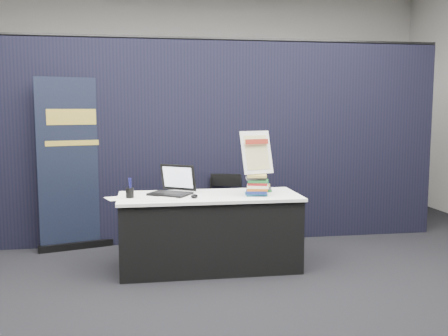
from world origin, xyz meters
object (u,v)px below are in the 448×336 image
at_px(laptop, 170,187).
at_px(stacking_chair, 228,207).
at_px(book_stack_short, 259,186).
at_px(info_sign, 257,153).
at_px(pullup_banner, 74,174).
at_px(display_table, 209,231).
at_px(book_stack_tall, 257,185).

bearing_deg(laptop, stacking_chair, 76.40).
relative_size(book_stack_short, info_sign, 0.46).
bearing_deg(laptop, book_stack_short, 33.35).
bearing_deg(info_sign, stacking_chair, 82.40).
bearing_deg(pullup_banner, stacking_chair, -21.45).
height_order(display_table, laptop, laptop).
relative_size(laptop, stacking_chair, 0.59).
distance_m(display_table, stacking_chair, 0.84).
relative_size(book_stack_tall, stacking_chair, 0.26).
distance_m(book_stack_short, pullup_banner, 2.14).
relative_size(laptop, book_stack_tall, 2.28).
height_order(book_stack_tall, book_stack_short, book_stack_tall).
xyz_separation_m(book_stack_tall, pullup_banner, (-1.89, 1.06, 0.01)).
bearing_deg(info_sign, laptop, 150.01).
xyz_separation_m(display_table, pullup_banner, (-1.43, 0.95, 0.49)).
xyz_separation_m(info_sign, stacking_chair, (-0.14, 0.86, -0.71)).
xyz_separation_m(laptop, book_stack_tall, (0.85, -0.22, 0.04)).
xyz_separation_m(book_stack_short, pullup_banner, (-1.97, 0.83, 0.06)).
bearing_deg(book_stack_tall, book_stack_short, 72.20).
bearing_deg(stacking_chair, book_stack_short, -55.56).
distance_m(book_stack_tall, pullup_banner, 2.17).
bearing_deg(book_stack_short, laptop, -179.86).
height_order(info_sign, pullup_banner, pullup_banner).
height_order(book_stack_short, pullup_banner, pullup_banner).
bearing_deg(pullup_banner, info_sign, -44.33).
bearing_deg(book_stack_short, book_stack_tall, -107.80).
distance_m(book_stack_short, stacking_chair, 0.77).
distance_m(info_sign, pullup_banner, 2.18).
bearing_deg(book_stack_short, display_table, -167.82).
bearing_deg(book_stack_tall, info_sign, 90.00).
relative_size(laptop, pullup_banner, 0.25).
relative_size(display_table, laptop, 3.66).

